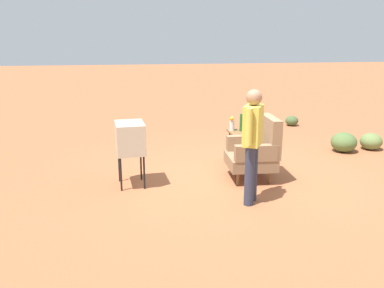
# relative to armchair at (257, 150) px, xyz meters

# --- Properties ---
(ground_plane) EXTENTS (60.00, 60.00, 0.00)m
(ground_plane) POSITION_rel_armchair_xyz_m (-0.10, -0.22, -0.50)
(ground_plane) COLOR #A05B38
(armchair) EXTENTS (0.82, 0.82, 1.06)m
(armchair) POSITION_rel_armchair_xyz_m (0.00, 0.00, 0.00)
(armchair) COLOR brown
(armchair) RESTS_ON ground
(side_table) EXTENTS (0.56, 0.56, 0.64)m
(side_table) POSITION_rel_armchair_xyz_m (-0.78, 0.03, 0.05)
(side_table) COLOR black
(side_table) RESTS_ON ground
(tv_on_stand) EXTENTS (0.63, 0.48, 1.03)m
(tv_on_stand) POSITION_rel_armchair_xyz_m (-0.06, -2.07, 0.28)
(tv_on_stand) COLOR black
(tv_on_stand) RESTS_ON ground
(person_standing) EXTENTS (0.50, 0.37, 1.64)m
(person_standing) POSITION_rel_armchair_xyz_m (0.94, -0.40, 0.44)
(person_standing) COLOR #2D3347
(person_standing) RESTS_ON ground
(bottle_tall_amber) EXTENTS (0.07, 0.07, 0.30)m
(bottle_tall_amber) POSITION_rel_armchair_xyz_m (-0.98, 0.14, 0.29)
(bottle_tall_amber) COLOR brown
(bottle_tall_amber) RESTS_ON side_table
(soda_can_red) EXTENTS (0.07, 0.07, 0.12)m
(soda_can_red) POSITION_rel_armchair_xyz_m (-0.66, 0.17, 0.20)
(soda_can_red) COLOR red
(soda_can_red) RESTS_ON side_table
(soda_can_blue) EXTENTS (0.07, 0.07, 0.12)m
(soda_can_blue) POSITION_rel_armchair_xyz_m (-0.55, 0.01, 0.20)
(soda_can_blue) COLOR blue
(soda_can_blue) RESTS_ON side_table
(bottle_wine_green) EXTENTS (0.07, 0.07, 0.32)m
(bottle_wine_green) POSITION_rel_armchair_xyz_m (-0.85, -0.02, 0.30)
(bottle_wine_green) COLOR #1E5623
(bottle_wine_green) RESTS_ON side_table
(flower_vase) EXTENTS (0.15, 0.10, 0.27)m
(flower_vase) POSITION_rel_armchair_xyz_m (-0.92, -0.18, 0.29)
(flower_vase) COLOR silver
(flower_vase) RESTS_ON side_table
(shrub_near) EXTENTS (0.35, 0.35, 0.27)m
(shrub_near) POSITION_rel_armchair_xyz_m (-3.90, 2.32, -0.36)
(shrub_near) COLOR #475B33
(shrub_near) RESTS_ON ground
(shrub_mid) EXTENTS (0.53, 0.53, 0.41)m
(shrub_mid) POSITION_rel_armchair_xyz_m (-1.29, 2.35, -0.29)
(shrub_mid) COLOR #516B38
(shrub_mid) RESTS_ON ground
(shrub_far) EXTENTS (0.46, 0.46, 0.35)m
(shrub_far) POSITION_rel_armchair_xyz_m (-1.36, 3.01, -0.32)
(shrub_far) COLOR olive
(shrub_far) RESTS_ON ground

